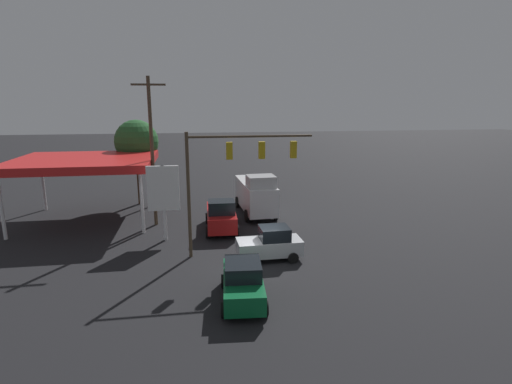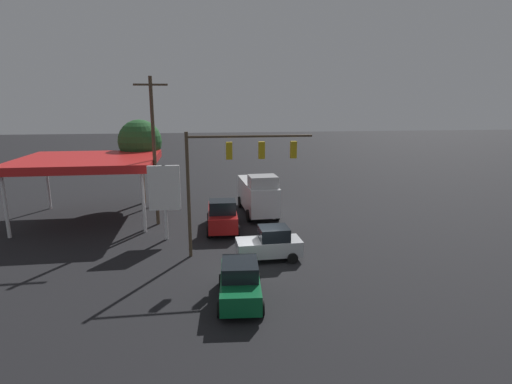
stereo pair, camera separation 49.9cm
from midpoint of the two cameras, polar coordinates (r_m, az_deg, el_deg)
ground_plane at (r=23.61m, az=1.28°, el=-10.03°), size 200.00×200.00×0.00m
traffic_signal_assembly at (r=23.41m, az=-2.61°, el=3.99°), size 7.43×0.43×7.49m
utility_pole at (r=30.31m, az=-13.90°, el=5.99°), size 2.40×0.26×10.92m
gas_station_canopy at (r=33.42m, az=-22.48°, el=4.00°), size 10.30×9.00×4.94m
price_sign at (r=27.02m, az=-12.45°, el=0.23°), size 2.08×0.27×5.08m
hatchback_crossing at (r=23.78m, az=2.61°, el=-7.41°), size 3.85×2.05×1.97m
delivery_truck at (r=32.93m, az=0.72°, el=-0.29°), size 2.85×6.92×3.58m
sedan_waiting at (r=19.11m, az=-1.54°, el=-12.64°), size 2.32×4.53×1.93m
pickup_parked at (r=29.00m, az=-4.33°, el=-3.34°), size 2.38×5.26×2.40m
street_tree at (r=37.27m, az=-15.86°, el=6.95°), size 3.83×3.83×7.61m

